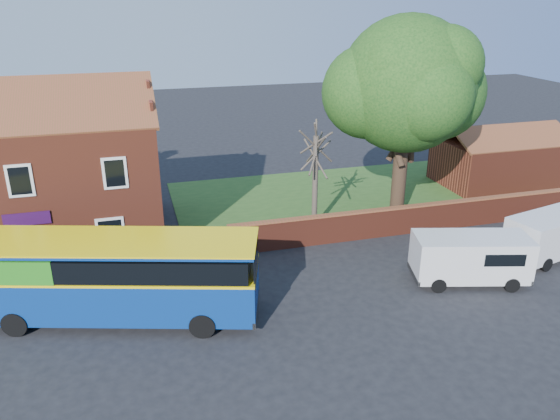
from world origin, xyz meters
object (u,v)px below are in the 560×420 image
object	(u,v)px
van_near	(471,257)
large_tree	(406,88)
bus	(105,275)
van_far	(554,233)

from	to	relation	value
van_near	large_tree	size ratio (longest dim) A/B	0.48
large_tree	bus	bearing A→B (deg)	-157.13
bus	van_near	world-z (taller)	bus
van_near	bus	bearing A→B (deg)	-169.97
bus	van_far	xyz separation A→B (m)	(21.15, -0.20, -0.69)
bus	van_near	distance (m)	15.73
bus	large_tree	world-z (taller)	large_tree
bus	large_tree	bearing A→B (deg)	39.55
bus	van_far	size ratio (longest dim) A/B	2.15
van_near	van_far	distance (m)	5.63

